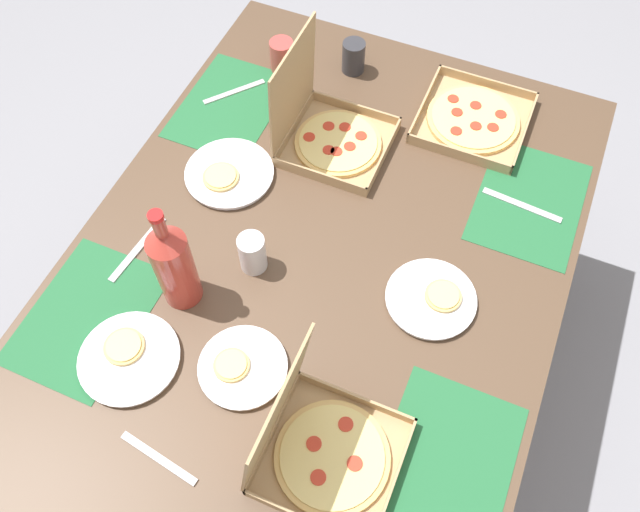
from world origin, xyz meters
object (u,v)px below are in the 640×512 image
Objects in this scene: plate_near_right at (242,367)px; cup_clear_left at (353,57)px; pizza_box_corner_right at (328,131)px; cup_spare at (282,56)px; plate_far_right at (229,174)px; plate_near_left at (129,357)px; pizza_box_center at (473,119)px; plate_middle at (432,299)px; soda_bottle at (174,264)px; cup_clear_right at (252,253)px; pizza_box_edge_far at (320,447)px.

cup_clear_left is at bearing 6.99° from plate_near_right.
cup_spare is (0.22, 0.24, 0.00)m from pizza_box_corner_right.
plate_far_right and plate_near_left have the same top height.
plate_near_right is 2.03× the size of cup_spare.
pizza_box_center is at bearing -56.38° from pizza_box_corner_right.
pizza_box_center is at bearing -99.65° from cup_clear_left.
pizza_box_corner_right is 0.55m from plate_middle.
pizza_box_center is 0.91× the size of soda_bottle.
cup_clear_left is at bearing 8.28° from pizza_box_corner_right.
cup_clear_right is at bearing -140.41° from plate_far_right.
cup_spare is at bearing 7.37° from soda_bottle.
pizza_box_corner_right is 2.85× the size of cup_clear_right.
cup_clear_left is (0.65, 0.45, 0.04)m from plate_middle.
cup_spare reaches higher than plate_far_right.
pizza_box_center is 2.74× the size of cup_clear_right.
plate_far_right is 2.44× the size of cup_clear_left.
soda_bottle is 0.20m from cup_clear_right.
soda_bottle is at bearing 60.99° from plate_near_right.
pizza_box_corner_right is 3.14× the size of cup_clear_left.
cup_clear_right reaches higher than plate_near_right.
soda_bottle reaches higher than cup_clear_right.
plate_near_right is at bearing 163.71° from pizza_box_center.
plate_far_right is 0.73× the size of soda_bottle.
cup_spare is at bearing 91.29° from pizza_box_center.
pizza_box_edge_far is 1.14m from cup_clear_left.
plate_far_right is 0.43m from cup_spare.
cup_clear_right is at bearing -161.18° from cup_spare.
plate_near_left is 0.36m from cup_clear_right.
pizza_box_corner_right is at bearing -2.16° from cup_clear_right.
pizza_box_edge_far is at bearing 166.66° from plate_middle.
cup_spare is (-0.01, 0.58, 0.04)m from pizza_box_center.
plate_far_right is 0.38m from soda_bottle.
pizza_box_center is 0.93m from soda_bottle.
pizza_box_corner_right is 1.53× the size of plate_near_right.
pizza_box_center is 0.96× the size of pizza_box_corner_right.
cup_clear_right is at bearing -24.20° from plate_near_left.
pizza_box_corner_right reaches higher than plate_near_right.
cup_clear_right reaches higher than cup_spare.
soda_bottle is 3.02× the size of cup_clear_right.
soda_bottle reaches higher than pizza_box_center.
soda_bottle reaches higher than plate_middle.
pizza_box_corner_right is 0.43m from cup_clear_right.
cup_clear_right reaches higher than cup_clear_left.
plate_middle is at bearing -13.34° from pizza_box_edge_far.
cup_spare is (1.00, 0.55, 0.00)m from pizza_box_edge_far.
cup_spare and cup_clear_left have the same top height.
soda_bottle reaches higher than cup_spare.
pizza_box_edge_far reaches higher than plate_far_right.
cup_clear_left is at bearing -67.86° from cup_spare.
cup_spare is (0.43, 0.04, 0.04)m from plate_far_right.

